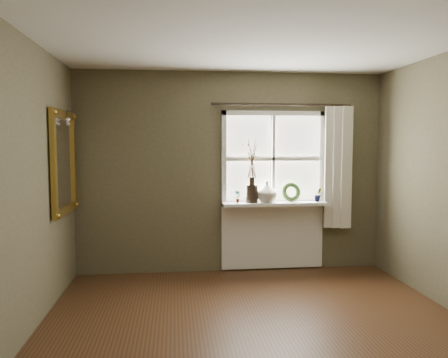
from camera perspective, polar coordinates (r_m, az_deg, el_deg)
floor at (r=3.84m, az=5.62°, el=-21.18°), size 4.50×4.50×0.00m
ceiling at (r=3.59m, az=5.96°, el=19.59°), size 4.50×4.50×0.00m
wall_back at (r=5.74m, az=0.90°, el=0.87°), size 4.00×0.10×2.60m
window_frame at (r=5.76m, az=6.43°, el=2.65°), size 1.36×0.06×1.24m
window_sill at (r=5.70m, az=6.62°, el=-3.22°), size 1.36×0.26×0.04m
window_apron at (r=5.89m, az=6.34°, el=-7.33°), size 1.36×0.04×0.88m
dark_jug at (r=5.63m, az=3.66°, el=-1.91°), size 0.21×0.21×0.23m
cream_vase at (r=5.66m, az=5.62°, el=-1.67°), size 0.35×0.35×0.27m
wreath at (r=5.79m, az=8.77°, el=-1.97°), size 0.27×0.14×0.26m
potted_plant_left at (r=5.60m, az=1.76°, el=-2.28°), size 0.10×0.08×0.16m
potted_plant_right at (r=5.85m, az=12.18°, el=-2.00°), size 0.11×0.10×0.18m
curtain at (r=5.92m, az=14.59°, el=1.47°), size 0.36×0.12×1.59m
curtain_rod at (r=5.75m, az=7.61°, el=9.62°), size 1.84×0.03×0.03m
gilt_mirror at (r=5.19m, az=-20.17°, el=2.07°), size 0.10×0.96×1.15m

